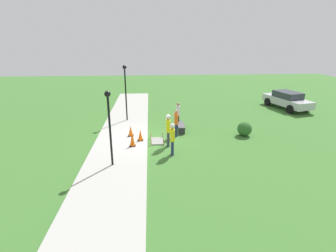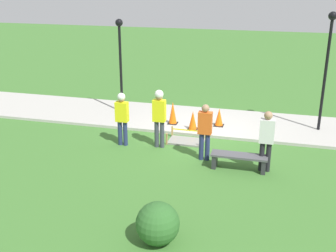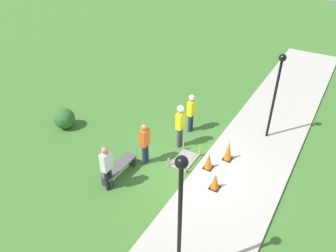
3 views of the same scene
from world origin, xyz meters
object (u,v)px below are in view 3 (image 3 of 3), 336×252
object	(u,v)px
worker_supervisor	(180,122)
lamppost_near	(277,85)
bystander_in_orange_shirt	(145,142)
worker_assistant	(191,110)
traffic_cone_far_patch	(209,161)
traffic_cone_sidewalk_edge	(228,151)
traffic_cone_near_patch	(215,181)
park_bench	(119,168)
bystander_in_gray_shirt	(107,166)
lamppost_far	(180,207)

from	to	relation	value
worker_supervisor	lamppost_near	bearing A→B (deg)	-50.54
worker_supervisor	bystander_in_orange_shirt	size ratio (longest dim) A/B	1.10
worker_assistant	bystander_in_orange_shirt	size ratio (longest dim) A/B	1.01
traffic_cone_far_patch	traffic_cone_sidewalk_edge	xyz separation A→B (m)	(0.83, -0.42, 0.07)
worker_assistant	traffic_cone_sidewalk_edge	bearing A→B (deg)	-117.20
traffic_cone_far_patch	bystander_in_orange_shirt	world-z (taller)	bystander_in_orange_shirt
traffic_cone_sidewalk_edge	worker_assistant	size ratio (longest dim) A/B	0.47
traffic_cone_near_patch	park_bench	xyz separation A→B (m)	(-1.05, 3.25, -0.10)
park_bench	traffic_cone_near_patch	bearing A→B (deg)	-72.05
traffic_cone_far_patch	bystander_in_gray_shirt	bearing A→B (deg)	135.66
park_bench	worker_supervisor	distance (m)	2.94
traffic_cone_sidewalk_edge	park_bench	bearing A→B (deg)	131.65
traffic_cone_sidewalk_edge	bystander_in_gray_shirt	bearing A→B (deg)	139.19
bystander_in_orange_shirt	park_bench	bearing A→B (deg)	158.83
bystander_in_gray_shirt	lamppost_near	bearing A→B (deg)	-33.57
bystander_in_gray_shirt	lamppost_near	xyz separation A→B (m)	(5.67, -3.77, 1.48)
traffic_cone_far_patch	bystander_in_gray_shirt	xyz separation A→B (m)	(-2.58, 2.52, 0.57)
traffic_cone_near_patch	traffic_cone_sidewalk_edge	distance (m)	1.67
traffic_cone_far_patch	worker_assistant	world-z (taller)	worker_assistant
traffic_cone_near_patch	traffic_cone_sidewalk_edge	world-z (taller)	traffic_cone_sidewalk_edge
worker_supervisor	bystander_in_gray_shirt	distance (m)	3.45
lamppost_near	worker_supervisor	bearing A→B (deg)	129.46
traffic_cone_far_patch	bystander_in_orange_shirt	bearing A→B (deg)	110.16
traffic_cone_far_patch	worker_supervisor	distance (m)	1.91
traffic_cone_far_patch	worker_supervisor	bearing A→B (deg)	65.00
bystander_in_orange_shirt	bystander_in_gray_shirt	distance (m)	1.80
bystander_in_gray_shirt	lamppost_far	bearing A→B (deg)	-114.72
park_bench	worker_assistant	size ratio (longest dim) A/B	0.90
traffic_cone_sidewalk_edge	worker_assistant	xyz separation A→B (m)	(1.11, 2.16, 0.53)
park_bench	lamppost_far	xyz separation A→B (m)	(-2.38, -3.75, 2.40)
park_bench	bystander_in_orange_shirt	world-z (taller)	bystander_in_orange_shirt
worker_supervisor	worker_assistant	size ratio (longest dim) A/B	1.08
traffic_cone_near_patch	bystander_in_orange_shirt	xyz separation A→B (m)	(0.02, 2.83, 0.56)
worker_supervisor	bystander_in_orange_shirt	world-z (taller)	worker_supervisor
worker_supervisor	bystander_in_orange_shirt	xyz separation A→B (m)	(-1.56, 0.60, -0.17)
park_bench	worker_assistant	world-z (taller)	worker_assistant
bystander_in_orange_shirt	lamppost_far	bearing A→B (deg)	-135.93
worker_supervisor	worker_assistant	bearing A→B (deg)	6.55
park_bench	lamppost_near	distance (m)	6.66
traffic_cone_near_patch	lamppost_near	world-z (taller)	lamppost_near
traffic_cone_near_patch	bystander_in_gray_shirt	world-z (taller)	bystander_in_gray_shirt
traffic_cone_far_patch	bystander_in_gray_shirt	world-z (taller)	bystander_in_gray_shirt
lamppost_near	traffic_cone_far_patch	bearing A→B (deg)	158.09
traffic_cone_near_patch	lamppost_near	xyz separation A→B (m)	(3.92, -0.62, 2.06)
park_bench	lamppost_far	bearing A→B (deg)	-122.38
traffic_cone_sidewalk_edge	worker_assistant	world-z (taller)	worker_assistant
worker_assistant	bystander_in_orange_shirt	xyz separation A→B (m)	(-2.75, 0.47, -0.06)
worker_supervisor	lamppost_far	bearing A→B (deg)	-151.37
traffic_cone_near_patch	worker_supervisor	xyz separation A→B (m)	(1.58, 2.23, 0.72)
lamppost_near	lamppost_far	size ratio (longest dim) A/B	0.90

